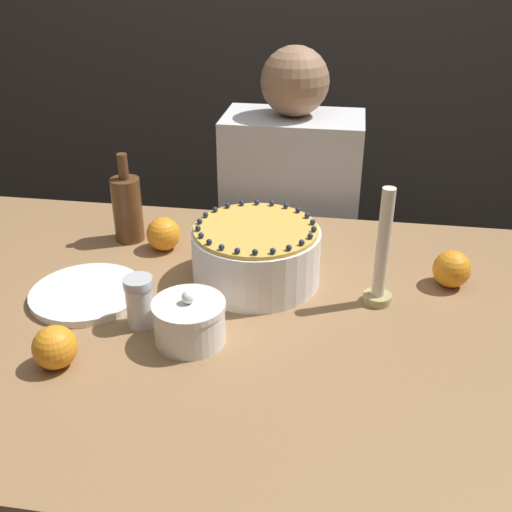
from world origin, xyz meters
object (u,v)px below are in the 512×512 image
cake (256,254)px  sugar_shaker (140,301)px  candle (382,259)px  sugar_bowl (190,321)px  person_man_blue_shirt (289,264)px  bottle (127,208)px

cake → sugar_shaker: size_ratio=2.67×
cake → candle: size_ratio=1.09×
sugar_bowl → cake: bearing=70.1°
sugar_bowl → sugar_shaker: bearing=161.5°
candle → person_man_blue_shirt: size_ratio=0.21×
sugar_bowl → bottle: size_ratio=0.61×
cake → person_man_blue_shirt: (0.02, 0.56, -0.33)m
sugar_bowl → bottle: (-0.25, 0.39, 0.04)m
sugar_shaker → candle: (0.45, 0.15, 0.05)m
sugar_shaker → person_man_blue_shirt: size_ratio=0.09×
cake → person_man_blue_shirt: bearing=87.9°
sugar_shaker → cake: bearing=46.4°
cake → sugar_shaker: bearing=-133.6°
bottle → candle: bearing=-18.2°
cake → bottle: bearing=156.2°
sugar_shaker → person_man_blue_shirt: person_man_blue_shirt is taller
sugar_shaker → person_man_blue_shirt: bearing=74.3°
cake → sugar_shaker: cake is taller
bottle → person_man_blue_shirt: bearing=48.3°
candle → bottle: 0.63m
sugar_bowl → candle: 0.40m
cake → bottle: size_ratio=1.25×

